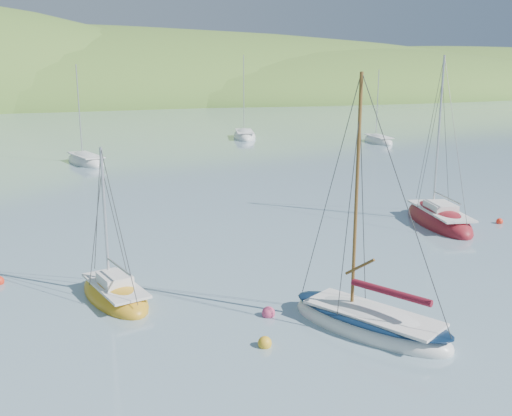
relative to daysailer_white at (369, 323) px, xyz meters
name	(u,v)px	position (x,y,z in m)	size (l,w,h in m)	color
ground	(394,328)	(0.83, -0.27, -0.21)	(700.00, 700.00, 0.00)	#779BA4
shoreline_hills	(6,101)	(-8.83, 172.15, -0.21)	(690.00, 135.00, 56.00)	#3D6526
daysailer_white	(369,323)	(0.00, 0.00, 0.00)	(4.46, 6.38, 9.23)	white
sloop_red	(439,220)	(11.75, 9.95, -0.01)	(4.31, 7.36, 10.30)	maroon
sailboat_yellow	(115,294)	(-7.46, 6.28, -0.05)	(2.72, 5.09, 6.41)	gold
distant_sloop_a	(86,162)	(-3.81, 41.18, -0.04)	(3.78, 7.39, 10.05)	white
distant_sloop_b	(244,137)	(18.32, 54.49, -0.02)	(5.34, 8.61, 11.58)	white
distant_sloop_d	(378,141)	(31.62, 43.39, -0.04)	(3.80, 7.08, 9.59)	white
mooring_buoys	(300,299)	(-1.04, 3.04, -0.09)	(27.03, 13.90, 0.48)	gold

